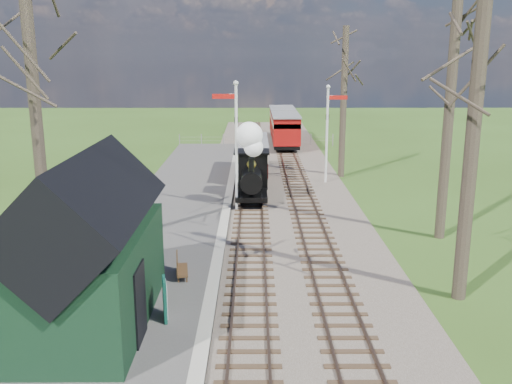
# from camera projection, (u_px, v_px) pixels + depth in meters

# --- Properties ---
(distant_hills) EXTENTS (114.40, 48.00, 22.02)m
(distant_hills) POSITION_uv_depth(u_px,v_px,m) (263.00, 230.00, 78.30)
(distant_hills) COLOR #385B23
(distant_hills) RESTS_ON ground
(ballast_bed) EXTENTS (8.00, 60.00, 0.10)m
(ballast_bed) POSITION_uv_depth(u_px,v_px,m) (274.00, 183.00, 33.29)
(ballast_bed) COLOR brown
(ballast_bed) RESTS_ON ground
(track_near) EXTENTS (1.60, 60.00, 0.15)m
(track_near) POSITION_uv_depth(u_px,v_px,m) (252.00, 182.00, 33.27)
(track_near) COLOR brown
(track_near) RESTS_ON ground
(track_far) EXTENTS (1.60, 60.00, 0.15)m
(track_far) POSITION_uv_depth(u_px,v_px,m) (296.00, 182.00, 33.28)
(track_far) COLOR brown
(track_far) RESTS_ON ground
(platform) EXTENTS (5.00, 44.00, 0.20)m
(platform) POSITION_uv_depth(u_px,v_px,m) (173.00, 222.00, 25.49)
(platform) COLOR #474442
(platform) RESTS_ON ground
(coping_strip) EXTENTS (0.40, 44.00, 0.21)m
(coping_strip) POSITION_uv_depth(u_px,v_px,m) (224.00, 221.00, 25.49)
(coping_strip) COLOR #B2AD9E
(coping_strip) RESTS_ON ground
(station_shed) EXTENTS (3.25, 6.30, 4.78)m
(station_shed) POSITION_uv_depth(u_px,v_px,m) (89.00, 251.00, 15.25)
(station_shed) COLOR black
(station_shed) RESTS_ON platform
(semaphore_near) EXTENTS (1.22, 0.24, 6.22)m
(semaphore_near) POSITION_uv_depth(u_px,v_px,m) (235.00, 137.00, 26.60)
(semaphore_near) COLOR silver
(semaphore_near) RESTS_ON ground
(semaphore_far) EXTENTS (1.22, 0.24, 5.72)m
(semaphore_far) POSITION_uv_depth(u_px,v_px,m) (328.00, 127.00, 32.51)
(semaphore_far) COLOR silver
(semaphore_far) RESTS_ON ground
(bare_trees) EXTENTS (15.51, 22.39, 12.00)m
(bare_trees) POSITION_uv_depth(u_px,v_px,m) (287.00, 116.00, 20.50)
(bare_trees) COLOR #382D23
(bare_trees) RESTS_ON ground
(fence_line) EXTENTS (12.60, 0.08, 1.00)m
(fence_line) POSITION_uv_depth(u_px,v_px,m) (256.00, 140.00, 46.77)
(fence_line) COLOR slate
(fence_line) RESTS_ON ground
(locomotive) EXTENTS (1.64, 3.83, 4.11)m
(locomotive) POSITION_uv_depth(u_px,v_px,m) (251.00, 167.00, 28.47)
(locomotive) COLOR black
(locomotive) RESTS_ON ground
(coach) EXTENTS (1.92, 6.57, 2.02)m
(coach) POSITION_uv_depth(u_px,v_px,m) (252.00, 156.00, 34.48)
(coach) COLOR black
(coach) RESTS_ON ground
(red_carriage_a) EXTENTS (2.15, 5.32, 2.26)m
(red_carriage_a) POSITION_uv_depth(u_px,v_px,m) (285.00, 130.00, 44.81)
(red_carriage_a) COLOR black
(red_carriage_a) RESTS_ON ground
(red_carriage_b) EXTENTS (2.15, 5.32, 2.26)m
(red_carriage_b) POSITION_uv_depth(u_px,v_px,m) (282.00, 122.00, 50.16)
(red_carriage_b) COLOR black
(red_carriage_b) RESTS_ON ground
(sign_board) EXTENTS (0.25, 0.79, 1.16)m
(sign_board) POSITION_uv_depth(u_px,v_px,m) (165.00, 299.00, 15.81)
(sign_board) COLOR #104A3A
(sign_board) RESTS_ON platform
(bench) EXTENTS (0.53, 1.29, 0.71)m
(bench) POSITION_uv_depth(u_px,v_px,m) (180.00, 267.00, 18.89)
(bench) COLOR #472F19
(bench) RESTS_ON platform
(person) EXTENTS (0.45, 0.53, 1.25)m
(person) POSITION_uv_depth(u_px,v_px,m) (120.00, 327.00, 14.09)
(person) COLOR #1B2232
(person) RESTS_ON platform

